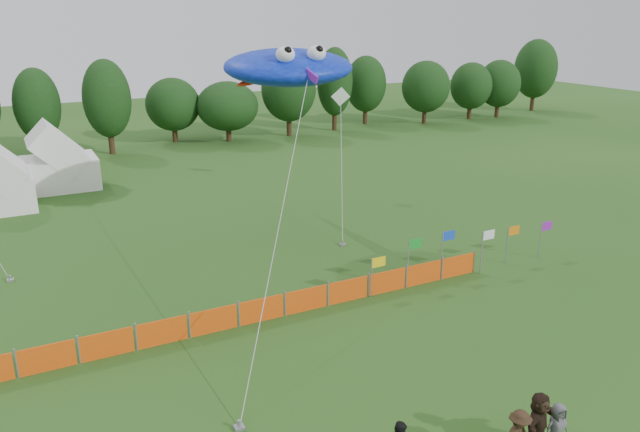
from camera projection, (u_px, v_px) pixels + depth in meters
name	position (u px, v px, depth m)	size (l,w,h in m)	color
treeline	(136.00, 103.00, 55.40)	(104.57, 8.78, 8.36)	#382314
tent_right	(59.00, 163.00, 43.62)	(5.05, 4.04, 3.57)	white
barrier_fence	(261.00, 310.00, 25.06)	(21.90, 0.06, 1.00)	#DD4A0C
flag_row	(464.00, 248.00, 29.19)	(10.73, 0.52, 2.28)	gray
spectator_e	(557.00, 428.00, 17.55)	(0.75, 0.49, 1.54)	#4D4E53
spectator_f	(538.00, 423.00, 17.45)	(1.77, 0.56, 1.91)	black
stingray_kite	(286.00, 67.00, 32.69)	(12.55, 24.23, 10.41)	#1032F0
small_kite_white	(341.00, 130.00, 39.45)	(5.92, 9.92, 7.15)	white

